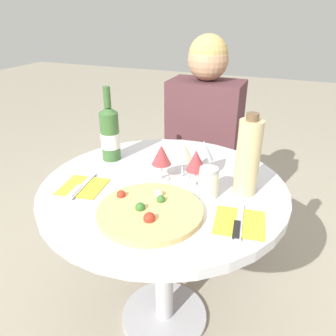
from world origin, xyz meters
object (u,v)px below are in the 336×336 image
Objects in this scene: dining_table at (164,211)px; seated_diner at (199,158)px; tall_carafe at (248,157)px; pizza_large at (150,211)px; wine_bottle at (110,133)px; chair_behind_diner at (205,166)px.

dining_table is 0.64m from seated_diner.
tall_carafe is at bearing 120.26° from seated_diner.
tall_carafe is (0.25, 0.25, 0.12)m from pizza_large.
dining_table is 0.39m from tall_carafe.
seated_diner is 0.63m from wine_bottle.
pizza_large is at bearing 95.11° from chair_behind_diner.
dining_table is 2.70× the size of pizza_large.
dining_table is 0.24m from pizza_large.
seated_diner is at bearing 64.66° from wine_bottle.
seated_diner is at bearing 95.96° from pizza_large.
tall_carafe is (0.34, -0.72, 0.42)m from chair_behind_diner.
seated_diner is at bearing 94.55° from dining_table.
wine_bottle is at bearing 173.43° from tall_carafe.
chair_behind_diner is 2.60× the size of pizza_large.
dining_table is at bearing -168.93° from tall_carafe.
pizza_large is 0.47m from wine_bottle.
wine_bottle is (-0.24, -0.65, 0.40)m from chair_behind_diner.
pizza_large is (0.09, -0.83, 0.18)m from seated_diner.
tall_carafe is (0.34, -0.58, 0.31)m from seated_diner.
seated_diner reaches higher than pizza_large.
wine_bottle reaches higher than chair_behind_diner.
tall_carafe is (0.29, 0.06, 0.26)m from dining_table.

